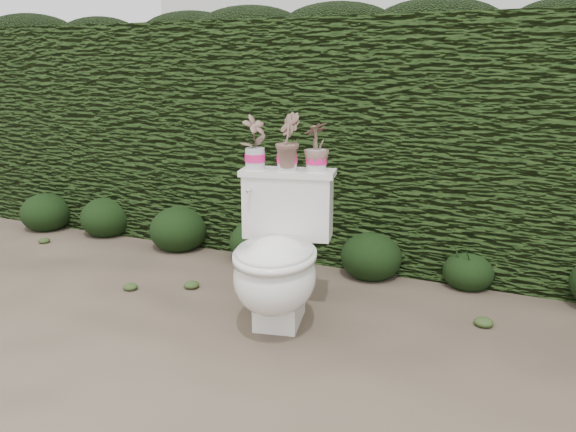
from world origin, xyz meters
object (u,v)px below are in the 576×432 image
at_px(potted_plant_center, 287,143).
at_px(potted_plant_right, 316,148).
at_px(potted_plant_left, 255,143).
at_px(toilet, 279,260).

bearing_deg(potted_plant_center, potted_plant_right, -104.48).
bearing_deg(potted_plant_left, potted_plant_center, -53.83).
relative_size(toilet, potted_plant_center, 2.74).
bearing_deg(potted_plant_right, potted_plant_left, -53.69).
height_order(toilet, potted_plant_center, potted_plant_center).
height_order(toilet, potted_plant_right, potted_plant_right).
xyz_separation_m(toilet, potted_plant_center, (-0.05, 0.23, 0.56)).
distance_m(potted_plant_left, potted_plant_right, 0.33).
distance_m(potted_plant_center, potted_plant_right, 0.16).
xyz_separation_m(toilet, potted_plant_left, (-0.23, 0.20, 0.56)).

